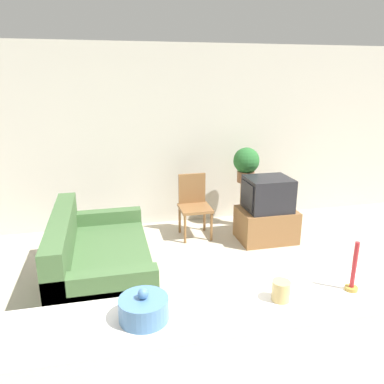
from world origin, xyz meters
name	(u,v)px	position (x,y,z in m)	size (l,w,h in m)	color
wall_back	(153,138)	(0.00, 3.43, 1.35)	(9.00, 0.06, 2.70)	beige
couch	(99,264)	(-0.85, 1.59, 0.30)	(0.98, 1.73, 0.87)	#476B3D
tv_stand	(266,225)	(1.44, 2.40, 0.23)	(0.78, 0.58, 0.46)	olive
television	(268,194)	(1.44, 2.40, 0.68)	(0.61, 0.52, 0.46)	#232328
wooden_chair	(194,202)	(0.49, 2.81, 0.50)	(0.44, 0.44, 0.89)	olive
plant_stand	(244,204)	(1.33, 2.97, 0.36)	(0.14, 0.14, 0.71)	olive
potted_plant	(246,163)	(1.33, 2.97, 1.00)	(0.39, 0.39, 0.52)	#8E5B3D
decorative_bowl	(144,308)	(-0.57, -0.58, 1.15)	(0.24, 0.24, 0.17)	#4C7AAD
candle_jar	(281,291)	(0.16, -0.58, 1.14)	(0.10, 0.10, 0.11)	tan
candlestick	(353,274)	(0.58, -0.58, 1.19)	(0.07, 0.07, 0.29)	#B7933D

